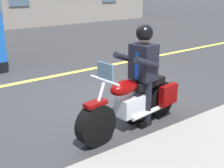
% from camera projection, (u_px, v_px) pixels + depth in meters
% --- Properties ---
extents(ground_plane, '(80.00, 80.00, 0.00)m').
position_uv_depth(ground_plane, '(96.00, 99.00, 6.19)').
color(ground_plane, '#333335').
extents(lane_center_stripe, '(60.00, 0.16, 0.01)m').
position_uv_depth(lane_center_stripe, '(55.00, 76.00, 7.71)').
color(lane_center_stripe, '#E5DB4C').
rests_on(lane_center_stripe, ground_plane).
extents(motorcycle_main, '(2.22, 0.77, 1.26)m').
position_uv_depth(motorcycle_main, '(134.00, 103.00, 4.85)').
color(motorcycle_main, black).
rests_on(motorcycle_main, ground_plane).
extents(rider_main, '(0.67, 0.60, 1.74)m').
position_uv_depth(rider_main, '(143.00, 67.00, 4.78)').
color(rider_main, black).
rests_on(rider_main, ground_plane).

